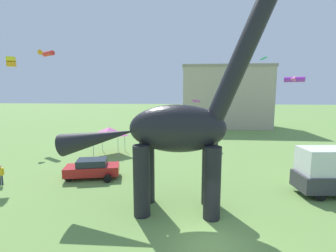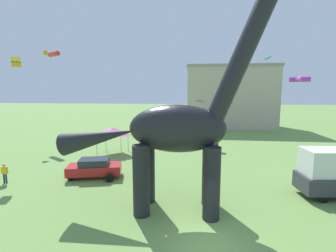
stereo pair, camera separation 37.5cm
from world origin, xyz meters
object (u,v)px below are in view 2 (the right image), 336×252
at_px(parked_sedan_left, 94,168).
at_px(kite_trailing, 52,54).
at_px(kite_high_left, 299,79).
at_px(festival_canopy_tent, 113,131).
at_px(kite_near_low, 16,62).
at_px(kite_mid_left, 200,101).
at_px(kite_drifting, 268,58).
at_px(person_strolling_adult, 5,171).
at_px(dinosaur_sculpture, 176,128).

bearing_deg(parked_sedan_left, kite_trailing, 115.98).
bearing_deg(kite_trailing, kite_high_left, 0.90).
bearing_deg(festival_canopy_tent, parked_sedan_left, -82.13).
bearing_deg(kite_near_low, kite_high_left, 21.88).
bearing_deg(kite_high_left, kite_trailing, -179.10).
bearing_deg(kite_mid_left, kite_near_low, -147.49).
bearing_deg(festival_canopy_tent, kite_near_low, -145.87).
distance_m(kite_drifting, kite_mid_left, 9.30).
relative_size(person_strolling_adult, kite_trailing, 0.65).
bearing_deg(person_strolling_adult, kite_near_low, -16.14).
height_order(kite_drifting, kite_high_left, kite_drifting).
height_order(kite_near_low, kite_high_left, kite_near_low).
relative_size(kite_drifting, kite_mid_left, 0.93).
bearing_deg(kite_mid_left, parked_sedan_left, -122.45).
relative_size(dinosaur_sculpture, kite_mid_left, 9.96).
relative_size(parked_sedan_left, kite_drifting, 3.58).
relative_size(kite_drifting, kite_trailing, 0.53).
xyz_separation_m(dinosaur_sculpture, kite_high_left, (13.94, 19.20, 3.56)).
relative_size(person_strolling_adult, festival_canopy_tent, 0.48).
height_order(festival_canopy_tent, kite_trailing, kite_trailing).
relative_size(parked_sedan_left, kite_near_low, 5.26).
relative_size(parked_sedan_left, kite_high_left, 1.82).
height_order(parked_sedan_left, festival_canopy_tent, festival_canopy_tent).
distance_m(dinosaur_sculpture, person_strolling_adult, 14.06).
xyz_separation_m(parked_sedan_left, kite_high_left, (20.93, 14.50, 7.61)).
xyz_separation_m(dinosaur_sculpture, kite_drifting, (9.13, 15.93, 5.77)).
bearing_deg(person_strolling_adult, parked_sedan_left, -110.56).
relative_size(festival_canopy_tent, kite_drifting, 2.51).
distance_m(kite_drifting, kite_trailing, 27.73).
relative_size(person_strolling_adult, kite_mid_left, 1.13).
relative_size(festival_canopy_tent, kite_high_left, 1.27).
bearing_deg(festival_canopy_tent, dinosaur_sculpture, -56.91).
bearing_deg(kite_high_left, kite_drifting, -145.77).
bearing_deg(kite_mid_left, kite_drifting, -16.78).
bearing_deg(kite_near_low, kite_trailing, 106.12).
xyz_separation_m(person_strolling_adult, kite_mid_left, (14.83, 15.50, 4.75)).
relative_size(person_strolling_adult, kite_high_left, 0.62).
distance_m(kite_mid_left, kite_high_left, 12.68).
xyz_separation_m(parked_sedan_left, kite_trailing, (-11.44, 13.99, 11.13)).
height_order(kite_trailing, kite_mid_left, kite_trailing).
height_order(dinosaur_sculpture, kite_drifting, dinosaur_sculpture).
xyz_separation_m(parked_sedan_left, kite_drifting, (16.12, 11.23, 9.82)).
relative_size(dinosaur_sculpture, kite_trailing, 5.69).
relative_size(festival_canopy_tent, kite_trailing, 1.34).
distance_m(parked_sedan_left, kite_high_left, 26.57).
bearing_deg(dinosaur_sculpture, kite_trailing, 162.42).
height_order(kite_near_low, kite_trailing, kite_trailing).
bearing_deg(festival_canopy_tent, person_strolling_adult, -118.26).
height_order(parked_sedan_left, kite_drifting, kite_drifting).
xyz_separation_m(kite_drifting, kite_trailing, (-27.56, 2.76, 1.31)).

